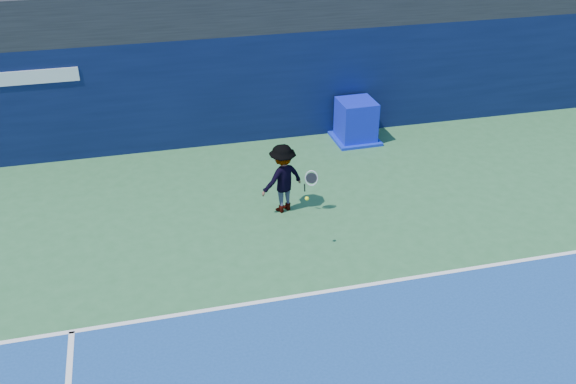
# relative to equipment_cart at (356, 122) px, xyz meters

# --- Properties ---
(baseline) EXTENTS (24.00, 0.10, 0.01)m
(baseline) POSITION_rel_equipment_cart_xyz_m (-2.44, -6.40, -0.53)
(baseline) COLOR white
(baseline) RESTS_ON ground
(back_wall_assembly) EXTENTS (36.00, 1.03, 3.00)m
(back_wall_assembly) POSITION_rel_equipment_cart_xyz_m (-2.45, 1.10, 0.97)
(back_wall_assembly) COLOR #0A1337
(back_wall_assembly) RESTS_ON ground
(equipment_cart) EXTENTS (1.25, 1.25, 1.17)m
(equipment_cart) POSITION_rel_equipment_cart_xyz_m (0.00, 0.00, 0.00)
(equipment_cart) COLOR #0D17BD
(equipment_cart) RESTS_ON ground
(tennis_player) EXTENTS (1.34, 0.96, 1.63)m
(tennis_player) POSITION_rel_equipment_cart_xyz_m (-2.89, -3.24, 0.28)
(tennis_player) COLOR silver
(tennis_player) RESTS_ON ground
(tennis_ball) EXTENTS (0.08, 0.08, 0.08)m
(tennis_ball) POSITION_rel_equipment_cart_xyz_m (-2.81, -4.98, 0.72)
(tennis_ball) COLOR #DBEE1A
(tennis_ball) RESTS_ON ground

